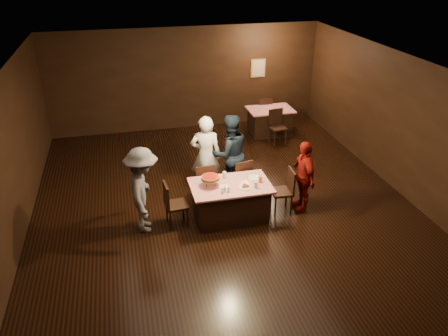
# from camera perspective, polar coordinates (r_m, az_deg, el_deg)

# --- Properties ---
(room) EXTENTS (10.00, 10.04, 3.02)m
(room) POSITION_cam_1_polar(r_m,az_deg,el_deg) (8.29, 0.46, 6.73)
(room) COLOR black
(room) RESTS_ON ground
(main_table) EXTENTS (1.60, 1.00, 0.77)m
(main_table) POSITION_cam_1_polar(r_m,az_deg,el_deg) (8.89, 0.84, -4.34)
(main_table) COLOR #AB0B0F
(main_table) RESTS_ON ground
(back_table) EXTENTS (1.30, 0.90, 0.77)m
(back_table) POSITION_cam_1_polar(r_m,az_deg,el_deg) (13.00, 5.99, 6.08)
(back_table) COLOR #AD0B1D
(back_table) RESTS_ON ground
(chair_far_left) EXTENTS (0.44, 0.44, 0.95)m
(chair_far_left) POSITION_cam_1_polar(r_m,az_deg,el_deg) (9.40, -2.66, -1.85)
(chair_far_left) COLOR black
(chair_far_left) RESTS_ON ground
(chair_far_right) EXTENTS (0.50, 0.50, 0.95)m
(chair_far_right) POSITION_cam_1_polar(r_m,az_deg,el_deg) (9.57, 2.05, -1.30)
(chair_far_right) COLOR black
(chair_far_right) RESTS_ON ground
(chair_end_left) EXTENTS (0.46, 0.46, 0.95)m
(chair_end_left) POSITION_cam_1_polar(r_m,az_deg,el_deg) (8.67, -6.24, -4.71)
(chair_end_left) COLOR black
(chair_end_left) RESTS_ON ground
(chair_end_right) EXTENTS (0.44, 0.44, 0.95)m
(chair_end_right) POSITION_cam_1_polar(r_m,az_deg,el_deg) (9.15, 7.54, -2.98)
(chair_end_right) COLOR black
(chair_end_right) RESTS_ON ground
(chair_back_near) EXTENTS (0.47, 0.47, 0.95)m
(chair_back_near) POSITION_cam_1_polar(r_m,az_deg,el_deg) (12.36, 7.07, 5.32)
(chair_back_near) COLOR black
(chair_back_near) RESTS_ON ground
(chair_back_far) EXTENTS (0.43, 0.43, 0.95)m
(chair_back_far) POSITION_cam_1_polar(r_m,az_deg,el_deg) (13.50, 5.17, 7.34)
(chair_back_far) COLOR black
(chair_back_far) RESTS_ON ground
(diner_white_jacket) EXTENTS (0.75, 0.57, 1.83)m
(diner_white_jacket) POSITION_cam_1_polar(r_m,az_deg,el_deg) (9.55, -2.39, 1.63)
(diner_white_jacket) COLOR silver
(diner_white_jacket) RESTS_ON ground
(diner_navy_hoodie) EXTENTS (0.98, 0.82, 1.82)m
(diner_navy_hoodie) POSITION_cam_1_polar(r_m,az_deg,el_deg) (9.66, 0.76, 1.89)
(diner_navy_hoodie) COLOR black
(diner_navy_hoodie) RESTS_ON ground
(diner_grey_knit) EXTENTS (0.76, 1.18, 1.74)m
(diner_grey_knit) POSITION_cam_1_polar(r_m,az_deg,el_deg) (8.44, -10.53, -2.90)
(diner_grey_knit) COLOR #5D5C62
(diner_grey_knit) RESTS_ON ground
(diner_red_shirt) EXTENTS (0.39, 0.91, 1.54)m
(diner_red_shirt) POSITION_cam_1_polar(r_m,az_deg,el_deg) (9.17, 10.32, -1.01)
(diner_red_shirt) COLOR maroon
(diner_red_shirt) RESTS_ON ground
(pizza_stand) EXTENTS (0.38, 0.38, 0.22)m
(pizza_stand) POSITION_cam_1_polar(r_m,az_deg,el_deg) (8.57, -1.81, -1.28)
(pizza_stand) COLOR black
(pizza_stand) RESTS_ON main_table
(plate_with_slice) EXTENTS (0.25, 0.25, 0.06)m
(plate_with_slice) POSITION_cam_1_polar(r_m,az_deg,el_deg) (8.59, 2.77, -2.41)
(plate_with_slice) COLOR white
(plate_with_slice) RESTS_ON main_table
(plate_empty) EXTENTS (0.25, 0.25, 0.01)m
(plate_empty) POSITION_cam_1_polar(r_m,az_deg,el_deg) (8.96, 4.03, -1.27)
(plate_empty) COLOR white
(plate_empty) RESTS_ON main_table
(glass_front_right) EXTENTS (0.08, 0.08, 0.14)m
(glass_front_right) POSITION_cam_1_polar(r_m,az_deg,el_deg) (8.57, 4.20, -2.22)
(glass_front_right) COLOR silver
(glass_front_right) RESTS_ON main_table
(glass_amber) EXTENTS (0.08, 0.08, 0.14)m
(glass_amber) POSITION_cam_1_polar(r_m,az_deg,el_deg) (8.77, 4.74, -1.48)
(glass_amber) COLOR #BF7F26
(glass_amber) RESTS_ON main_table
(glass_back) EXTENTS (0.08, 0.08, 0.14)m
(glass_back) POSITION_cam_1_polar(r_m,az_deg,el_deg) (8.91, 0.07, -0.91)
(glass_back) COLOR silver
(glass_back) RESTS_ON main_table
(condiments) EXTENTS (0.17, 0.10, 0.09)m
(condiments) POSITION_cam_1_polar(r_m,az_deg,el_deg) (8.40, 0.15, -2.96)
(condiments) COLOR silver
(condiments) RESTS_ON main_table
(napkin_center) EXTENTS (0.19, 0.19, 0.01)m
(napkin_center) POSITION_cam_1_polar(r_m,az_deg,el_deg) (8.77, 2.76, -1.94)
(napkin_center) COLOR white
(napkin_center) RESTS_ON main_table
(napkin_left) EXTENTS (0.21, 0.21, 0.01)m
(napkin_left) POSITION_cam_1_polar(r_m,az_deg,el_deg) (8.62, -0.03, -2.44)
(napkin_left) COLOR white
(napkin_left) RESTS_ON main_table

